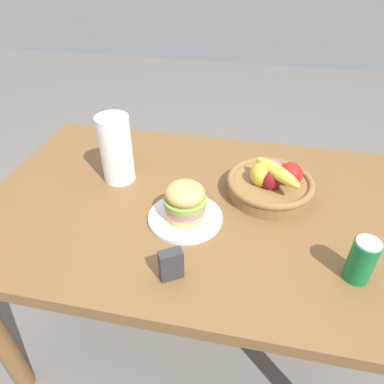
# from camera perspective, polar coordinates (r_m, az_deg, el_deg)

# --- Properties ---
(ground_plane) EXTENTS (8.00, 8.00, 0.00)m
(ground_plane) POSITION_cam_1_polar(r_m,az_deg,el_deg) (1.73, 0.38, -21.40)
(ground_plane) COLOR slate
(dining_table) EXTENTS (1.40, 0.90, 0.75)m
(dining_table) POSITION_cam_1_polar(r_m,az_deg,el_deg) (1.22, 0.51, -5.32)
(dining_table) COLOR brown
(dining_table) RESTS_ON ground_plane
(plate) EXTENTS (0.23, 0.23, 0.01)m
(plate) POSITION_cam_1_polar(r_m,az_deg,el_deg) (1.09, -1.09, -4.15)
(plate) COLOR white
(plate) RESTS_ON dining_table
(sandwich) EXTENTS (0.13, 0.13, 0.12)m
(sandwich) POSITION_cam_1_polar(r_m,az_deg,el_deg) (1.05, -1.13, -1.43)
(sandwich) COLOR #E5BC75
(sandwich) RESTS_ON plate
(soda_can) EXTENTS (0.07, 0.07, 0.13)m
(soda_can) POSITION_cam_1_polar(r_m,az_deg,el_deg) (0.98, 25.87, -9.97)
(soda_can) COLOR #147238
(soda_can) RESTS_ON dining_table
(fruit_basket) EXTENTS (0.29, 0.29, 0.13)m
(fruit_basket) POSITION_cam_1_polar(r_m,az_deg,el_deg) (1.19, 12.72, 1.52)
(fruit_basket) COLOR olive
(fruit_basket) RESTS_ON dining_table
(paper_towel_roll) EXTENTS (0.11, 0.11, 0.24)m
(paper_towel_roll) POSITION_cam_1_polar(r_m,az_deg,el_deg) (1.23, -12.24, 6.80)
(paper_towel_roll) COLOR white
(paper_towel_roll) RESTS_ON dining_table
(napkin_holder) EXTENTS (0.07, 0.06, 0.09)m
(napkin_holder) POSITION_cam_1_polar(r_m,az_deg,el_deg) (0.90, -3.24, -11.74)
(napkin_holder) COLOR #333338
(napkin_holder) RESTS_ON dining_table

